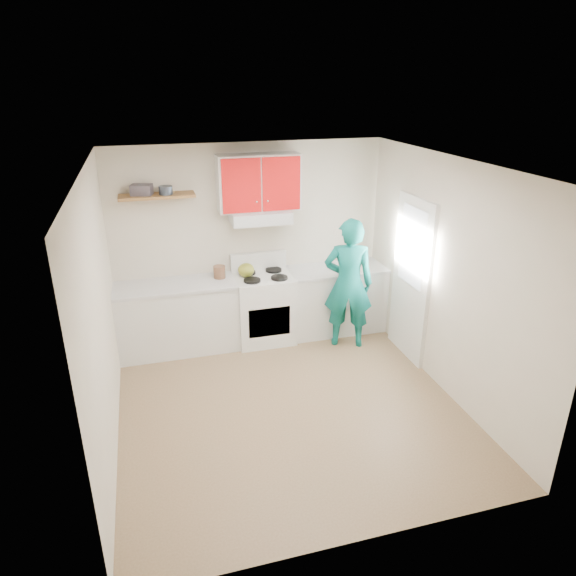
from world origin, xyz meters
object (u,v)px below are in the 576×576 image
object	(u,v)px
kettle	(246,270)
person	(348,284)
crock	(219,273)
stove	(264,308)
tin	(166,190)

from	to	relation	value
kettle	person	distance (m)	1.34
crock	person	bearing A→B (deg)	-18.39
stove	tin	world-z (taller)	tin
tin	crock	distance (m)	1.24
stove	crock	size ratio (longest dim) A/B	5.00
stove	person	world-z (taller)	person
stove	tin	bearing A→B (deg)	172.87
tin	crock	xyz separation A→B (m)	(0.58, -0.05, -1.10)
person	crock	bearing A→B (deg)	1.95
kettle	person	xyz separation A→B (m)	(1.24, -0.48, -0.14)
stove	crock	bearing A→B (deg)	170.75
crock	stove	bearing A→B (deg)	-9.25
stove	kettle	distance (m)	0.59
person	kettle	bearing A→B (deg)	-0.87
crock	person	xyz separation A→B (m)	(1.59, -0.53, -0.12)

